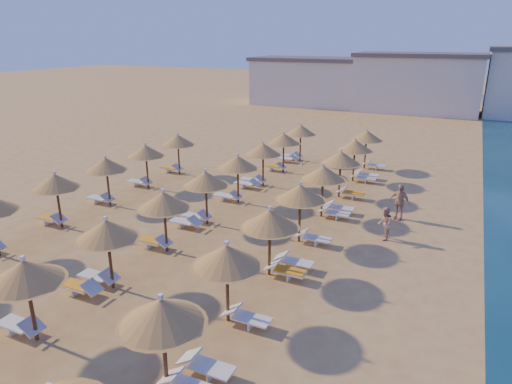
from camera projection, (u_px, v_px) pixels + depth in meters
The scene contains 8 objects.
ground at pixel (243, 248), 20.86m from camera, with size 220.00×220.00×0.00m, color tan.
hotel_blocks at pixel (429, 82), 57.87m from camera, with size 45.64×9.57×8.10m.
parasol_row_east at pixel (286, 206), 19.28m from camera, with size 2.40×33.97×2.95m.
parasol_row_west at pixel (186, 190), 21.29m from camera, with size 2.40×33.97×2.95m.
parasol_row_inland at pixel (82, 173), 23.89m from camera, with size 2.40×19.94×2.95m.
loungers at pixel (202, 234), 21.54m from camera, with size 14.55×32.21×0.66m.
beachgoer_b at pixel (385, 224), 21.49m from camera, with size 0.79×0.62×1.63m, color tan.
beachgoer_c at pixel (399, 202), 23.90m from camera, with size 1.13×0.47×1.93m, color tan.
Camera 1 is at (8.57, -16.88, 9.15)m, focal length 32.00 mm.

